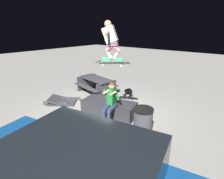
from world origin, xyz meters
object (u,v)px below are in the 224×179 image
object	(u,v)px
ledge_box_main	(109,108)
trash_bin	(143,124)
skateboard	(113,63)
skater_airborne	(111,39)
person_sitting_on_ledge	(110,101)
picnic_table_back	(96,83)
kicker_ramp	(62,101)

from	to	relation	value
ledge_box_main	trash_bin	bearing A→B (deg)	162.69
skateboard	skater_airborne	bearing A→B (deg)	26.72
person_sitting_on_ledge	trash_bin	distance (m)	1.31
skateboard	picnic_table_back	bearing A→B (deg)	-34.42
kicker_ramp	ledge_box_main	bearing A→B (deg)	-169.12
person_sitting_on_ledge	skateboard	xyz separation A→B (m)	(-0.02, -0.08, 1.21)
kicker_ramp	trash_bin	size ratio (longest dim) A/B	1.47
ledge_box_main	kicker_ramp	world-z (taller)	ledge_box_main
ledge_box_main	skateboard	world-z (taller)	skateboard
skateboard	picnic_table_back	xyz separation A→B (m)	(2.32, -1.59, -1.47)
ledge_box_main	kicker_ramp	distance (m)	2.25
ledge_box_main	person_sitting_on_ledge	bearing A→B (deg)	135.97
skater_airborne	person_sitting_on_ledge	bearing A→B (deg)	115.73
skater_airborne	trash_bin	size ratio (longest dim) A/B	1.20
person_sitting_on_ledge	skateboard	bearing A→B (deg)	-105.66
ledge_box_main	skater_airborne	world-z (taller)	skater_airborne
ledge_box_main	kicker_ramp	xyz separation A→B (m)	(2.20, 0.42, -0.21)
skater_airborne	picnic_table_back	bearing A→B (deg)	-35.43
kicker_ramp	person_sitting_on_ledge	bearing A→B (deg)	-178.96
ledge_box_main	skater_airborne	size ratio (longest dim) A/B	1.68
ledge_box_main	trash_bin	world-z (taller)	trash_bin
kicker_ramp	picnic_table_back	distance (m)	1.80
skateboard	trash_bin	size ratio (longest dim) A/B	1.07
ledge_box_main	picnic_table_back	world-z (taller)	picnic_table_back
kicker_ramp	picnic_table_back	world-z (taller)	picnic_table_back
ledge_box_main	skater_airborne	bearing A→B (deg)	138.57
skateboard	skater_airborne	size ratio (longest dim) A/B	0.89
kicker_ramp	picnic_table_back	xyz separation A→B (m)	(-0.29, -1.72, 0.45)
ledge_box_main	picnic_table_back	distance (m)	2.32
person_sitting_on_ledge	kicker_ramp	bearing A→B (deg)	1.04
trash_bin	skater_airborne	bearing A→B (deg)	-8.63
skateboard	picnic_table_back	size ratio (longest dim) A/B	0.53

